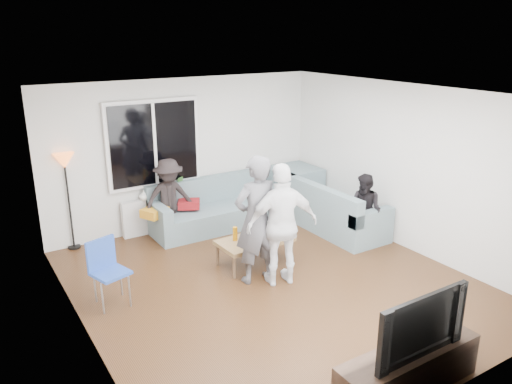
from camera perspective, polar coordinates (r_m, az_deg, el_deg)
floor at (r=7.13m, az=1.92°, el=-10.39°), size 5.00×5.50×0.04m
ceiling at (r=6.32m, az=2.17°, el=11.19°), size 5.00×5.50×0.04m
wall_back at (r=8.95m, az=-8.00°, el=4.41°), size 5.00×0.04×2.60m
wall_front at (r=4.75m, az=21.39°, el=-9.04°), size 5.00×0.04×2.60m
wall_left at (r=5.67m, az=-19.61°, el=-4.46°), size 0.04×5.50×2.60m
wall_right at (r=8.24m, az=16.72°, el=2.66°), size 0.04×5.50×2.60m
window_frame at (r=8.60m, az=-11.50°, el=5.39°), size 1.62×0.06×1.47m
window_glass at (r=8.56m, az=-11.40°, el=5.35°), size 1.50×0.02×1.35m
window_mullion at (r=8.55m, az=-11.38°, el=5.33°), size 0.05×0.03×1.35m
radiator at (r=8.90m, az=-10.92°, el=-2.46°), size 1.30×0.12×0.62m
potted_plant at (r=8.86m, az=-8.73°, el=0.78°), size 0.21×0.18×0.32m
vase at (r=8.67m, az=-12.58°, el=-0.38°), size 0.20×0.20×0.17m
sofa_back_section at (r=8.89m, az=-4.59°, el=-1.44°), size 2.30×0.85×0.85m
sofa_right_section at (r=8.88m, az=8.84°, el=-1.61°), size 2.00×0.85×0.85m
sofa_corner at (r=9.75m, az=4.33°, el=0.33°), size 0.85×0.85×0.85m
cushion_yellow at (r=8.41m, az=-11.40°, el=-2.27°), size 0.48×0.45×0.14m
cushion_red at (r=8.71m, az=-7.60°, el=-1.35°), size 0.46×0.43×0.13m
coffee_table at (r=7.58m, az=-0.12°, el=-6.73°), size 1.12×0.64×0.40m
pitcher at (r=7.48m, az=-0.84°, el=-4.69°), size 0.17×0.17×0.17m
side_chair at (r=6.67m, az=-16.13°, el=-8.89°), size 0.50×0.50×0.86m
floor_lamp at (r=8.43m, az=-20.42°, el=-1.08°), size 0.32×0.32×1.56m
player_left at (r=6.82m, az=0.06°, el=-3.19°), size 0.68×0.46×1.80m
player_right at (r=6.80m, az=2.99°, el=-3.74°), size 1.07×0.66×1.71m
spectator_right at (r=8.32m, az=12.24°, el=-1.99°), size 0.57×0.66×1.17m
spectator_back at (r=8.50m, az=-9.78°, el=-0.75°), size 0.91×0.56×1.36m
tv_console at (r=5.36m, az=16.83°, el=-18.75°), size 1.60×0.40×0.44m
television at (r=5.07m, az=17.39°, el=-13.80°), size 1.12×0.15×0.64m
bottle_a at (r=7.42m, az=-2.38°, el=-4.75°), size 0.07×0.07×0.21m
bottle_d at (r=7.51m, az=1.20°, el=-4.25°), size 0.07×0.07×0.25m
bottle_c at (r=7.61m, az=-0.67°, el=-4.24°), size 0.07×0.07×0.18m
bottle_b at (r=7.30m, az=-0.74°, el=-4.91°), size 0.08×0.08×0.26m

